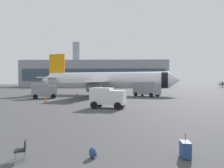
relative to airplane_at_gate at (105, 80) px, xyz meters
The scene contains 10 objects.
airplane_at_gate is the anchor object (origin of this frame).
service_truck 15.46m from the airplane_at_gate, 139.33° to the right, with size 5.28×4.04×2.90m.
fuel_truck 10.65m from the airplane_at_gate, 24.99° to the right, with size 5.99×5.89×3.20m.
cargo_van 24.39m from the airplane_at_gate, 85.59° to the right, with size 4.77×3.28×2.60m.
safety_cone_near 7.67m from the airplane_at_gate, behind, with size 0.44×0.44×0.59m.
safety_cone_mid 19.98m from the airplane_at_gate, 115.25° to the right, with size 0.44×0.44×0.79m.
rolling_suitcase 41.75m from the airplane_at_gate, 81.34° to the right, with size 0.43×0.66×1.10m.
traveller_backpack 41.45m from the airplane_at_gate, 87.12° to the right, with size 0.36×0.40×0.48m.
gate_chair 41.74m from the airplane_at_gate, 91.41° to the right, with size 0.61×0.61×0.86m.
terminal_building 77.52m from the airplane_at_gate, 98.22° to the left, with size 85.20×24.01×27.37m.
Camera 1 is at (-0.41, -3.60, 3.50)m, focal length 33.02 mm.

